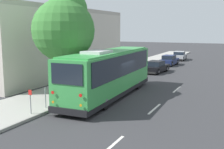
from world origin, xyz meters
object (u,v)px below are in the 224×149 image
(shuttle_bus, at_px, (109,71))
(parked_sedan_silver, at_px, (179,56))
(street_tree, at_px, (64,26))
(parked_sedan_navy, at_px, (169,61))
(parked_sedan_black, at_px, (156,67))
(sign_post_far, at_px, (45,98))
(sign_post_near, at_px, (30,101))

(shuttle_bus, bearing_deg, parked_sedan_silver, -0.84)
(street_tree, bearing_deg, shuttle_bus, -62.84)
(parked_sedan_navy, xyz_separation_m, parked_sedan_silver, (6.88, 0.11, -0.00))
(shuttle_bus, distance_m, parked_sedan_silver, 25.92)
(parked_sedan_black, bearing_deg, street_tree, 174.86)
(shuttle_bus, xyz_separation_m, parked_sedan_navy, (19.00, 0.50, -1.20))
(parked_sedan_black, xyz_separation_m, parked_sedan_navy, (6.75, 0.19, 0.03))
(parked_sedan_black, distance_m, parked_sedan_navy, 6.76)
(parked_sedan_silver, xyz_separation_m, sign_post_far, (-30.49, 1.32, 0.15))
(parked_sedan_navy, distance_m, street_tree, 20.96)
(parked_sedan_navy, bearing_deg, sign_post_near, 178.97)
(shuttle_bus, distance_m, sign_post_far, 5.10)
(parked_sedan_silver, bearing_deg, parked_sedan_black, 178.29)
(parked_sedan_black, relative_size, parked_sedan_silver, 1.02)
(parked_sedan_navy, distance_m, parked_sedan_silver, 6.88)
(shuttle_bus, bearing_deg, parked_sedan_navy, -0.69)
(parked_sedan_navy, relative_size, parked_sedan_silver, 0.98)
(street_tree, bearing_deg, parked_sedan_silver, -4.42)
(sign_post_far, bearing_deg, parked_sedan_silver, -2.48)
(parked_sedan_silver, bearing_deg, shuttle_bus, 178.37)
(parked_sedan_navy, distance_m, sign_post_far, 23.65)
(parked_sedan_navy, height_order, street_tree, street_tree)
(parked_sedan_navy, relative_size, sign_post_near, 3.21)
(sign_post_near, relative_size, sign_post_far, 1.09)
(parked_sedan_black, relative_size, parked_sedan_navy, 1.04)
(parked_sedan_black, bearing_deg, sign_post_near, 179.76)
(shuttle_bus, xyz_separation_m, street_tree, (-1.39, 2.71, 3.11))
(sign_post_near, xyz_separation_m, sign_post_far, (1.27, 0.00, -0.08))
(shuttle_bus, distance_m, parked_sedan_navy, 19.05)
(sign_post_near, bearing_deg, street_tree, 9.93)
(sign_post_far, bearing_deg, parked_sedan_navy, -3.47)
(street_tree, bearing_deg, sign_post_near, -170.07)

